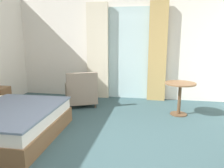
% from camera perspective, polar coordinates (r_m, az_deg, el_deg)
% --- Properties ---
extents(ground, '(6.78, 6.84, 0.10)m').
position_cam_1_polar(ground, '(3.52, -3.49, -17.44)').
color(ground, '#334C51').
extents(wall_back, '(6.38, 0.12, 2.83)m').
position_cam_1_polar(wall_back, '(6.19, 3.57, 9.45)').
color(wall_back, silver).
rests_on(wall_back, ground).
extents(balcony_glass_door, '(1.19, 0.02, 2.49)m').
position_cam_1_polar(balcony_glass_door, '(6.11, 3.99, 7.82)').
color(balcony_glass_door, silver).
rests_on(balcony_glass_door, ground).
extents(curtain_panel_left, '(0.59, 0.10, 2.61)m').
position_cam_1_polar(curtain_panel_left, '(6.16, -3.74, 8.40)').
color(curtain_panel_left, beige).
rests_on(curtain_panel_left, ground).
extents(curtain_panel_right, '(0.48, 0.10, 2.61)m').
position_cam_1_polar(curtain_panel_right, '(5.97, 11.76, 8.08)').
color(curtain_panel_right, tan).
rests_on(curtain_panel_right, ground).
extents(armchair_by_window, '(0.97, 0.95, 0.88)m').
position_cam_1_polar(armchair_by_window, '(5.50, -8.03, -2.24)').
color(armchair_by_window, gray).
rests_on(armchair_by_window, ground).
extents(round_cafe_table, '(0.66, 0.66, 0.72)m').
position_cam_1_polar(round_cafe_table, '(5.01, 17.26, -1.82)').
color(round_cafe_table, brown).
rests_on(round_cafe_table, ground).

